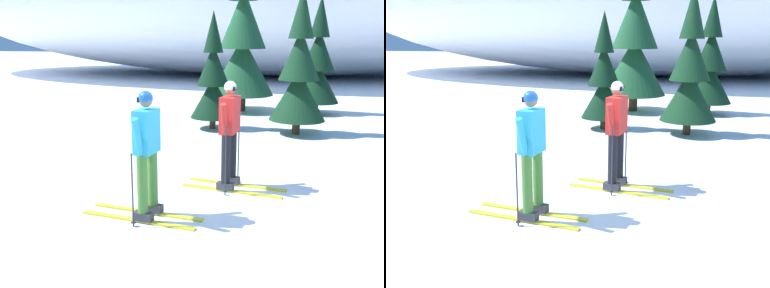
# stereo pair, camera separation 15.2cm
# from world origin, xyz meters

# --- Properties ---
(ground_plane) EXTENTS (120.00, 120.00, 0.00)m
(ground_plane) POSITION_xyz_m (0.00, 0.00, 0.00)
(ground_plane) COLOR white
(skier_red_jacket) EXTENTS (1.82, 0.84, 1.86)m
(skier_red_jacket) POSITION_xyz_m (-0.38, 0.90, 0.99)
(skier_red_jacket) COLOR gold
(skier_red_jacket) RESTS_ON ground
(skier_cyan_jacket) EXTENTS (1.82, 0.79, 1.86)m
(skier_cyan_jacket) POSITION_xyz_m (-1.38, -0.64, 0.98)
(skier_cyan_jacket) COLOR gold
(skier_cyan_jacket) RESTS_ON ground
(pine_tree_far_left) EXTENTS (1.25, 1.25, 3.25)m
(pine_tree_far_left) POSITION_xyz_m (-1.42, 5.89, 1.36)
(pine_tree_far_left) COLOR #47301E
(pine_tree_far_left) RESTS_ON ground
(pine_tree_center_left) EXTENTS (2.19, 2.19, 5.68)m
(pine_tree_center_left) POSITION_xyz_m (-0.91, 9.16, 2.38)
(pine_tree_center_left) COLOR #47301E
(pine_tree_center_left) RESTS_ON ground
(pine_tree_center) EXTENTS (1.48, 1.48, 3.82)m
(pine_tree_center) POSITION_xyz_m (0.88, 5.63, 1.60)
(pine_tree_center) COLOR #47301E
(pine_tree_center) RESTS_ON ground
(pine_tree_center_right) EXTENTS (1.49, 1.49, 3.85)m
(pine_tree_center_right) POSITION_xyz_m (1.61, 9.05, 1.61)
(pine_tree_center_right) COLOR #47301E
(pine_tree_center_right) RESTS_ON ground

